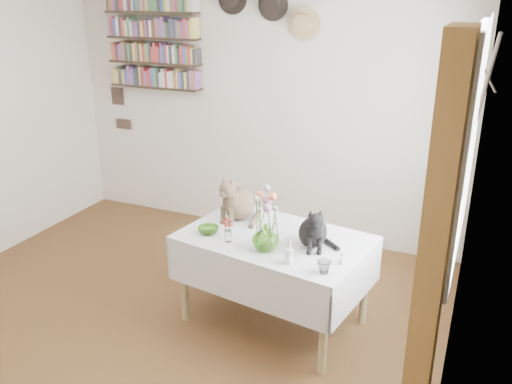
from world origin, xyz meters
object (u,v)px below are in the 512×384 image
at_px(tabby_cat, 239,195).
at_px(bookshelf_unit, 153,42).
at_px(flower_vase, 266,237).
at_px(black_cat, 313,225).
at_px(dining_table, 274,258).

relative_size(tabby_cat, bookshelf_unit, 0.37).
bearing_deg(bookshelf_unit, flower_vase, -40.97).
relative_size(black_cat, flower_vase, 1.66).
relative_size(dining_table, flower_vase, 7.51).
height_order(tabby_cat, black_cat, tabby_cat).
relative_size(dining_table, tabby_cat, 3.81).
xyz_separation_m(tabby_cat, black_cat, (0.66, -0.23, -0.03)).
distance_m(dining_table, tabby_cat, 0.55).
xyz_separation_m(tabby_cat, bookshelf_unit, (-1.51, 1.23, 0.97)).
xyz_separation_m(black_cat, flower_vase, (-0.27, -0.19, -0.06)).
relative_size(tabby_cat, flower_vase, 1.97).
xyz_separation_m(tabby_cat, flower_vase, (0.39, -0.42, -0.09)).
xyz_separation_m(dining_table, flower_vase, (0.02, -0.21, 0.26)).
height_order(flower_vase, bookshelf_unit, bookshelf_unit).
bearing_deg(black_cat, flower_vase, -169.68).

